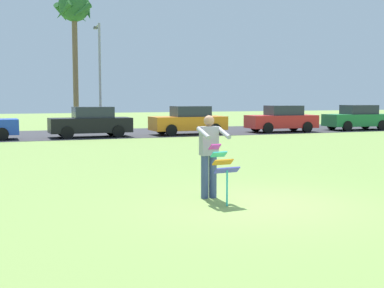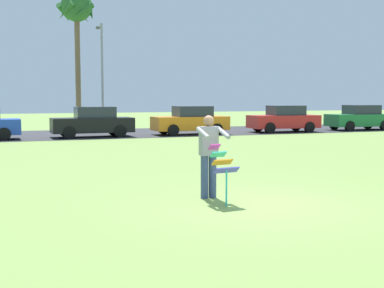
{
  "view_description": "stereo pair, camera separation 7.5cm",
  "coord_description": "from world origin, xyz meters",
  "views": [
    {
      "loc": [
        -4.73,
        -8.81,
        2.1
      ],
      "look_at": [
        -0.69,
        1.96,
        1.05
      ],
      "focal_mm": 47.95,
      "sensor_mm": 36.0,
      "label": 1
    },
    {
      "loc": [
        -4.66,
        -8.83,
        2.1
      ],
      "look_at": [
        -0.69,
        1.96,
        1.05
      ],
      "focal_mm": 47.95,
      "sensor_mm": 36.0,
      "label": 2
    }
  ],
  "objects": [
    {
      "name": "palm_tree_right_near",
      "position": [
        0.18,
        26.92,
        7.8
      ],
      "size": [
        2.58,
        2.71,
        9.28
      ],
      "color": "brown",
      "rests_on": "ground"
    },
    {
      "name": "parked_car_orange",
      "position": [
        5.21,
        18.25,
        0.77
      ],
      "size": [
        4.24,
        1.92,
        1.6
      ],
      "color": "orange",
      "rests_on": "ground"
    },
    {
      "name": "parked_car_black",
      "position": [
        -0.27,
        18.25,
        0.77
      ],
      "size": [
        4.23,
        1.9,
        1.6
      ],
      "color": "black",
      "rests_on": "ground"
    },
    {
      "name": "person_kite_flyer",
      "position": [
        -0.69,
        0.94,
        0.95
      ],
      "size": [
        0.53,
        0.65,
        1.73
      ],
      "color": "#384772",
      "rests_on": "ground"
    },
    {
      "name": "kite_held",
      "position": [
        -0.68,
        0.26,
        0.8
      ],
      "size": [
        0.52,
        0.66,
        1.18
      ],
      "color": "#D83399",
      "rests_on": "ground"
    },
    {
      "name": "road_strip",
      "position": [
        0.0,
        20.65,
        0.01
      ],
      "size": [
        120.0,
        8.0,
        0.01
      ],
      "primitive_type": "cube",
      "color": "#2D2D33",
      "rests_on": "ground"
    },
    {
      "name": "ground_plane",
      "position": [
        0.0,
        0.0,
        0.0
      ],
      "size": [
        120.0,
        120.0,
        0.0
      ],
      "primitive_type": "plane",
      "color": "olive"
    },
    {
      "name": "streetlight_pole",
      "position": [
        1.62,
        25.86,
        4.0
      ],
      "size": [
        0.24,
        1.65,
        7.0
      ],
      "color": "#9E9EA3",
      "rests_on": "ground"
    },
    {
      "name": "parked_car_red",
      "position": [
        11.21,
        18.24,
        0.77
      ],
      "size": [
        4.26,
        1.96,
        1.6
      ],
      "color": "red",
      "rests_on": "ground"
    },
    {
      "name": "parked_car_green",
      "position": [
        16.75,
        18.24,
        0.77
      ],
      "size": [
        4.24,
        1.91,
        1.6
      ],
      "color": "#1E7238",
      "rests_on": "ground"
    }
  ]
}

